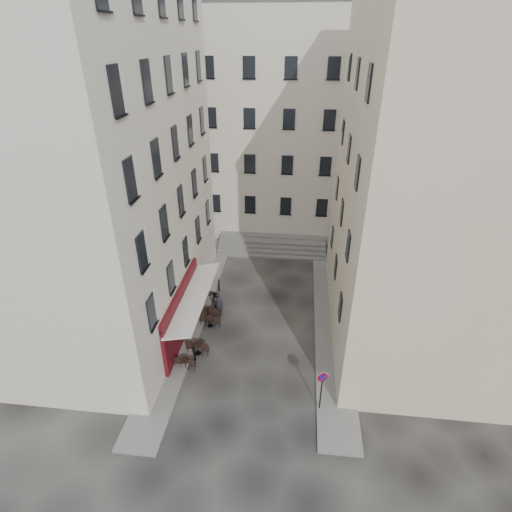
# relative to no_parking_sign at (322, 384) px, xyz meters

# --- Properties ---
(ground) EXTENTS (90.00, 90.00, 0.00)m
(ground) POSITION_rel_no_parking_sign_xyz_m (-3.63, 3.59, -1.73)
(ground) COLOR black
(ground) RESTS_ON ground
(sidewalk_left) EXTENTS (2.00, 22.00, 0.12)m
(sidewalk_left) POSITION_rel_no_parking_sign_xyz_m (-8.13, 7.59, -1.67)
(sidewalk_left) COLOR slate
(sidewalk_left) RESTS_ON ground
(sidewalk_right) EXTENTS (2.00, 18.00, 0.12)m
(sidewalk_right) POSITION_rel_no_parking_sign_xyz_m (0.87, 6.59, -1.67)
(sidewalk_right) COLOR slate
(sidewalk_right) RESTS_ON ground
(building_left) EXTENTS (12.20, 16.20, 20.60)m
(building_left) POSITION_rel_no_parking_sign_xyz_m (-14.13, 6.59, 8.58)
(building_left) COLOR beige
(building_left) RESTS_ON ground
(building_right) EXTENTS (12.20, 14.20, 18.60)m
(building_right) POSITION_rel_no_parking_sign_xyz_m (6.87, 7.09, 7.58)
(building_right) COLOR #CAB496
(building_right) RESTS_ON ground
(building_back) EXTENTS (18.20, 10.20, 18.60)m
(building_back) POSITION_rel_no_parking_sign_xyz_m (-4.63, 22.59, 7.58)
(building_back) COLOR beige
(building_back) RESTS_ON ground
(cafe_storefront) EXTENTS (1.74, 7.30, 3.50)m
(cafe_storefront) POSITION_rel_no_parking_sign_xyz_m (-7.94, 4.59, 0.15)
(cafe_storefront) COLOR #4A0A0F
(cafe_storefront) RESTS_ON ground
(stone_steps) EXTENTS (9.00, 3.15, 0.80)m
(stone_steps) POSITION_rel_no_parking_sign_xyz_m (-3.63, 16.17, -1.33)
(stone_steps) COLOR slate
(stone_steps) RESTS_ON ground
(bollard_near) EXTENTS (0.12, 0.12, 0.98)m
(bollard_near) POSITION_rel_no_parking_sign_xyz_m (-6.88, 2.59, -1.20)
(bollard_near) COLOR black
(bollard_near) RESTS_ON ground
(bollard_mid) EXTENTS (0.12, 0.12, 0.98)m
(bollard_mid) POSITION_rel_no_parking_sign_xyz_m (-6.88, 6.09, -1.20)
(bollard_mid) COLOR black
(bollard_mid) RESTS_ON ground
(bollard_far) EXTENTS (0.12, 0.12, 0.98)m
(bollard_far) POSITION_rel_no_parking_sign_xyz_m (-6.88, 9.59, -1.20)
(bollard_far) COLOR black
(bollard_far) RESTS_ON ground
(no_parking_sign) EXTENTS (0.53, 0.22, 2.44)m
(no_parking_sign) POSITION_rel_no_parking_sign_xyz_m (0.00, 0.00, 0.00)
(no_parking_sign) COLOR black
(no_parking_sign) RESTS_ON ground
(bistro_table_a) EXTENTS (1.13, 0.53, 0.80)m
(bistro_table_a) POSITION_rel_no_parking_sign_xyz_m (-7.23, 1.94, -1.32)
(bistro_table_a) COLOR black
(bistro_table_a) RESTS_ON ground
(bistro_table_b) EXTENTS (1.29, 0.61, 0.91)m
(bistro_table_b) POSITION_rel_no_parking_sign_xyz_m (-6.83, 3.15, -1.26)
(bistro_table_b) COLOR black
(bistro_table_b) RESTS_ON ground
(bistro_table_c) EXTENTS (1.27, 0.60, 0.89)m
(bistro_table_c) POSITION_rel_no_parking_sign_xyz_m (-6.65, 5.64, -1.27)
(bistro_table_c) COLOR black
(bistro_table_c) RESTS_ON ground
(bistro_table_d) EXTENTS (1.37, 0.64, 0.96)m
(bistro_table_d) POSITION_rel_no_parking_sign_xyz_m (-6.83, 6.41, -1.24)
(bistro_table_d) COLOR black
(bistro_table_d) RESTS_ON ground
(bistro_table_e) EXTENTS (1.14, 0.54, 0.80)m
(bistro_table_e) POSITION_rel_no_parking_sign_xyz_m (-7.23, 8.34, -1.32)
(bistro_table_e) COLOR black
(bistro_table_e) RESTS_ON ground
(pedestrian) EXTENTS (0.65, 0.45, 1.70)m
(pedestrian) POSITION_rel_no_parking_sign_xyz_m (-6.37, 6.93, -0.88)
(pedestrian) COLOR #232228
(pedestrian) RESTS_ON ground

